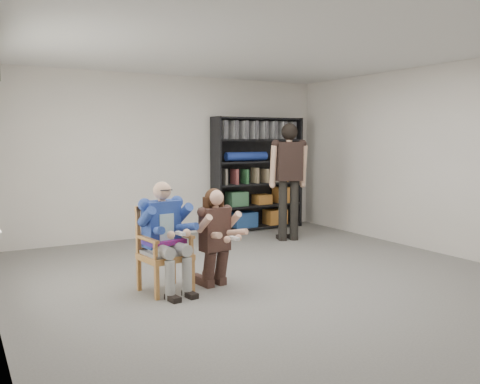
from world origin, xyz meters
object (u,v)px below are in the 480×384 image
kneeling_woman (216,238)px  bookshelf (258,174)px  seated_man (165,237)px  armchair (165,249)px  standing_man (289,183)px

kneeling_woman → bookshelf: (2.39, 3.00, 0.48)m
seated_man → bookshelf: bearing=36.3°
armchair → standing_man: standing_man is taller
armchair → standing_man: (2.86, 1.69, 0.49)m
kneeling_woman → standing_man: bearing=30.8°
kneeling_woman → seated_man: bearing=160.6°
bookshelf → standing_man: bearing=-95.7°
armchair → kneeling_woman: (0.58, -0.12, 0.09)m
seated_man → standing_man: standing_man is taller
seated_man → kneeling_woman: size_ratio=1.09×
seated_man → bookshelf: 4.16m
bookshelf → standing_man: bookshelf is taller
kneeling_woman → armchair: bearing=160.6°
kneeling_woman → standing_man: (2.28, 1.81, 0.40)m
kneeling_woman → bookshelf: size_ratio=0.55×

